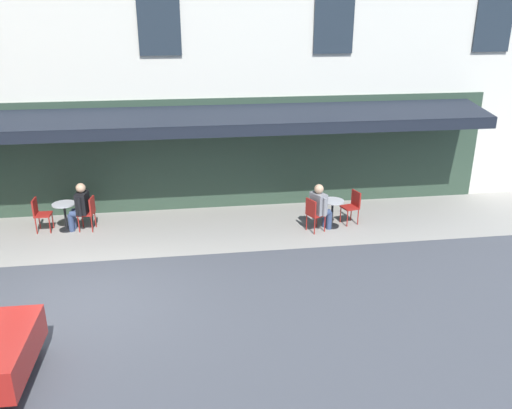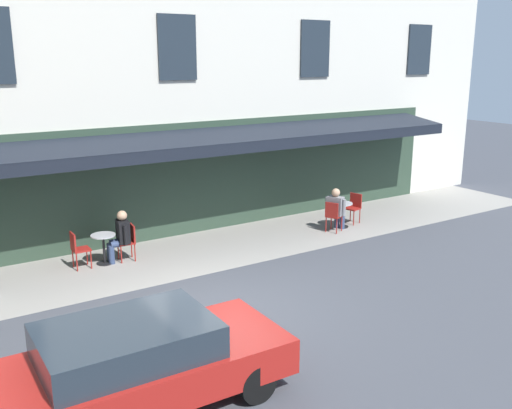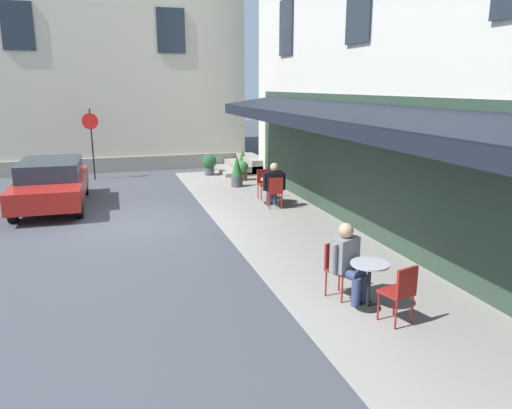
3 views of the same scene
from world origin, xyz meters
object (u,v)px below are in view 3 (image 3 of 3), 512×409
Objects in this scene: cafe_table_near_entrance at (369,279)px; potted_plant_under_sign at (237,171)px; cafe_chair_red_corner_right at (264,181)px; potted_plant_by_steps at (242,170)px; cafe_chair_red_by_window at (337,264)px; cafe_chair_red_under_awning at (401,289)px; seated_patron_in_black at (274,183)px; seated_companion_in_grey at (348,259)px; parked_car_red at (51,182)px; potted_plant_entrance_left at (209,163)px; cafe_chair_red_near_door at (275,190)px; no_parking_sign at (91,131)px; potted_plant_mid_terrace at (243,160)px; cafe_table_mid_terrace at (271,187)px.

potted_plant_under_sign reaches higher than cafe_table_near_entrance.
cafe_chair_red_corner_right is 3.12m from potted_plant_by_steps.
potted_plant_under_sign reaches higher than cafe_chair_red_by_window.
seated_patron_in_black is (7.21, -0.56, 0.15)m from cafe_chair_red_under_awning.
seated_companion_in_grey is 0.30× the size of parked_car_red.
cafe_chair_red_by_window is 11.58m from potted_plant_entrance_left.
cafe_table_near_entrance is at bearing 175.01° from potted_plant_by_steps.
parked_car_red is at bearing 70.46° from cafe_chair_red_near_door.
no_parking_sign reaches higher than potted_plant_entrance_left.
parked_car_red is at bearing 31.08° from cafe_chair_red_under_awning.
seated_patron_in_black is 0.30× the size of parked_car_red.
cafe_chair_red_by_window reaches higher than potted_plant_by_steps.
cafe_chair_red_near_door is 7.99m from no_parking_sign.
no_parking_sign reaches higher than cafe_chair_red_under_awning.
cafe_chair_red_corner_right is (8.26, -0.62, 0.00)m from cafe_chair_red_under_awning.
no_parking_sign reaches higher than cafe_table_near_entrance.
potted_plant_by_steps is (10.37, -1.11, -0.30)m from seated_companion_in_grey.
potted_plant_under_sign is at bearing 8.86° from cafe_chair_red_corner_right.
cafe_chair_red_by_window reaches higher than cafe_table_near_entrance.
cafe_table_near_entrance is at bearing 173.71° from seated_patron_in_black.
potted_plant_under_sign is (3.10, 0.26, -0.16)m from seated_patron_in_black.
potted_plant_by_steps is 6.68m from parked_car_red.
cafe_chair_red_under_awning is (-0.61, -0.16, 0.06)m from cafe_table_near_entrance.
parked_car_red is (0.89, 6.13, 0.16)m from cafe_chair_red_corner_right.
no_parking_sign is at bearing 18.56° from cafe_chair_red_by_window.
cafe_chair_red_under_awning is at bearing -179.31° from potted_plant_entrance_left.
cafe_chair_red_near_door is (5.81, -0.96, 0.00)m from cafe_chair_red_by_window.
cafe_chair_red_by_window is at bearing 19.46° from cafe_chair_red_under_awning.
parked_car_red is at bearing 32.43° from seated_companion_in_grey.
potted_plant_mid_terrace is (6.20, -0.81, -0.28)m from seated_patron_in_black.
cafe_table_near_entrance is at bearing 173.66° from cafe_table_mid_terrace.
potted_plant_under_sign is at bearing -120.82° from no_parking_sign.
no_parking_sign is at bearing 71.26° from potted_plant_by_steps.
cafe_table_mid_terrace is at bearing -173.30° from potted_plant_under_sign.
potted_plant_by_steps is (-1.39, -0.93, -0.08)m from potted_plant_entrance_left.
cafe_table_mid_terrace is 2.71m from potted_plant_under_sign.
no_parking_sign is (4.88, 5.05, 1.25)m from cafe_chair_red_corner_right.
cafe_table_near_entrance is 0.58× the size of seated_companion_in_grey.
no_parking_sign is (11.95, 4.01, 1.25)m from cafe_chair_red_by_window.
cafe_table_mid_terrace is at bearing -137.50° from no_parking_sign.
cafe_table_mid_terrace is 0.58× the size of seated_patron_in_black.
seated_patron_in_black is (0.21, -0.03, 0.15)m from cafe_chair_red_near_door.
parked_car_red is at bearing 32.08° from cafe_table_near_entrance.
seated_patron_in_black is 6.25m from potted_plant_mid_terrace.
parked_car_red reaches higher than cafe_chair_red_near_door.
seated_companion_in_grey reaches higher than cafe_chair_red_by_window.
potted_plant_mid_terrace is at bearing -8.32° from cafe_chair_red_corner_right.
cafe_chair_red_by_window and cafe_chair_red_corner_right have the same top height.
cafe_chair_red_near_door is 6.46m from potted_plant_mid_terrace.
seated_patron_in_black is at bearing -172.62° from potted_plant_entrance_left.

